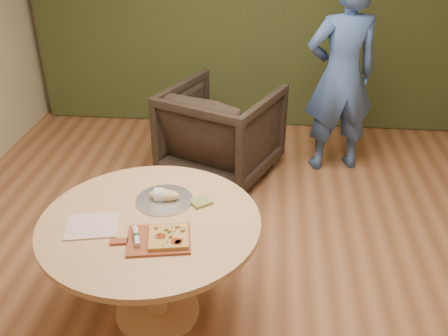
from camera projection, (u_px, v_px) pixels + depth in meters
name	position (u px, v px, depth m)	size (l,w,h in m)	color
room_shell	(221.00, 102.00, 2.86)	(5.04, 6.04, 2.84)	#9A613D
curtain	(248.00, 2.00, 5.38)	(4.80, 0.14, 2.78)	#2D3618
pedestal_table	(152.00, 239.00, 3.03)	(1.33, 1.33, 0.75)	tan
pizza_paddle	(157.00, 240.00, 2.78)	(0.47, 0.34, 0.01)	brown
flatbread_pizza	(169.00, 237.00, 2.77)	(0.26, 0.26, 0.04)	tan
cutlery_roll	(136.00, 236.00, 2.78)	(0.09, 0.19, 0.03)	silver
newspaper	(92.00, 226.00, 2.90)	(0.30, 0.25, 0.01)	white
serving_tray	(164.00, 200.00, 3.14)	(0.36, 0.36, 0.02)	silver
bread_roll	(163.00, 195.00, 3.12)	(0.19, 0.09, 0.09)	#DEC487
green_packet	(201.00, 202.00, 3.11)	(0.12, 0.10, 0.02)	#616B30
armchair	(222.00, 127.00, 4.74)	(0.95, 0.89, 0.98)	black
person_standing	(341.00, 76.00, 4.63)	(0.69, 0.46, 1.90)	#3B5A9B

